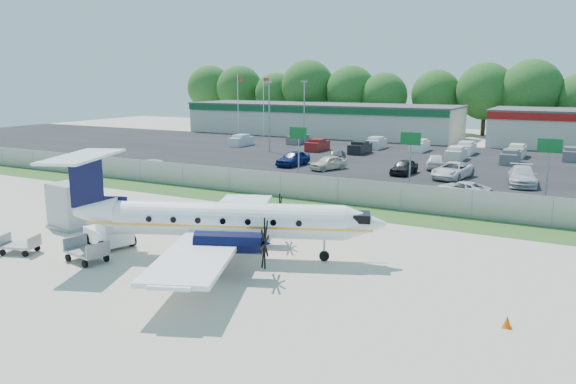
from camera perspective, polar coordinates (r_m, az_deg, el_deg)
The scene contains 31 objects.
ground at distance 31.42m, azimuth -5.23°, elevation -6.04°, with size 170.00×170.00×0.00m, color beige.
grass_verge at distance 41.57m, azimuth 3.93°, elevation -1.65°, with size 170.00×4.00×0.02m, color #2D561E.
access_road at distance 47.90m, azimuth 7.40°, elevation 0.04°, with size 170.00×8.00×0.02m, color black.
parking_lot at distance 67.67m, azimuth 13.82°, elevation 3.14°, with size 170.00×32.00×0.02m, color black.
perimeter_fence at distance 43.15m, azimuth 5.05°, elevation 0.17°, with size 120.00×0.06×1.99m.
building_west at distance 96.17m, azimuth 3.28°, elevation 7.40°, with size 46.40×12.40×5.24m.
sign_left at distance 54.11m, azimuth 1.05°, elevation 5.30°, with size 1.80×0.26×5.00m.
sign_mid at distance 50.07m, azimuth 12.34°, elevation 4.54°, with size 1.80×0.26×5.00m.
sign_right at distance 48.24m, azimuth 25.00°, elevation 3.47°, with size 1.80×0.26×5.00m.
flagpole_west at distance 95.73m, azimuth -5.07°, elevation 9.16°, with size 1.06×0.12×10.00m.
flagpole_east at distance 93.08m, azimuth -2.47°, elevation 9.13°, with size 1.06×0.12×10.00m.
light_pole_nw at distance 72.93m, azimuth -1.91°, elevation 8.17°, with size 0.90×0.35×9.09m.
light_pole_sw at distance 81.71m, azimuth 1.66°, elevation 8.52°, with size 0.90×0.35×9.09m.
tree_line at distance 100.74m, azimuth 18.78°, elevation 5.49°, with size 112.00×6.00×14.00m, color #1F5418, non-canonical shape.
aircraft at distance 29.95m, azimuth -6.70°, elevation -2.79°, with size 17.49×17.00×5.40m.
pushback_tug at distance 33.67m, azimuth -17.67°, elevation -4.04°, with size 3.24×2.77×1.54m.
baggage_cart_near at distance 34.19m, azimuth -25.61°, elevation -4.87°, with size 2.21×1.72×1.02m.
baggage_cart_far at distance 31.29m, azimuth -19.77°, elevation -5.70°, with size 2.47×1.74×1.19m.
service_container at distance 38.63m, azimuth -20.94°, elevation -1.36°, with size 2.94×2.94×2.90m.
cone_nose at distance 23.69m, azimuth 21.37°, elevation -12.19°, with size 0.35×0.35×0.49m.
cone_starboard_wing at distance 39.38m, azimuth -4.65°, elevation -1.98°, with size 0.43×0.43×0.61m.
road_car_west at distance 56.73m, azimuth -13.21°, elevation 1.60°, with size 1.99×4.95×1.68m, color beige.
road_car_mid at distance 47.55m, azimuth 17.15°, elevation -0.48°, with size 2.16×4.69×1.30m, color silver.
parked_car_a at distance 61.68m, azimuth 0.51°, elevation 2.68°, with size 1.95×4.84×1.65m, color navy.
parked_car_b at distance 59.16m, azimuth 4.12°, elevation 2.27°, with size 1.76×4.37×1.49m, color beige.
parked_car_c at distance 57.33m, azimuth 11.69°, elevation 1.77°, with size 1.75×4.35×1.48m, color black.
parked_car_d at distance 56.06m, azimuth 16.34°, elevation 1.32°, with size 2.60×5.64×1.57m, color silver.
parked_car_e at distance 54.61m, azimuth 22.64°, elevation 0.64°, with size 2.36×5.80×1.68m, color silver.
parked_car_f at distance 65.21m, azimuth 5.01°, elevation 3.12°, with size 1.76×4.37×1.49m, color #595B5E.
parked_car_g at distance 61.53m, azimuth 14.72°, elevation 2.28°, with size 1.91×4.74×1.61m, color silver.
far_parking_rows at distance 72.48m, azimuth 14.83°, elevation 3.62°, with size 56.00×10.00×1.60m, color gray, non-canonical shape.
Camera 1 is at (16.67, -24.90, 9.42)m, focal length 35.00 mm.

